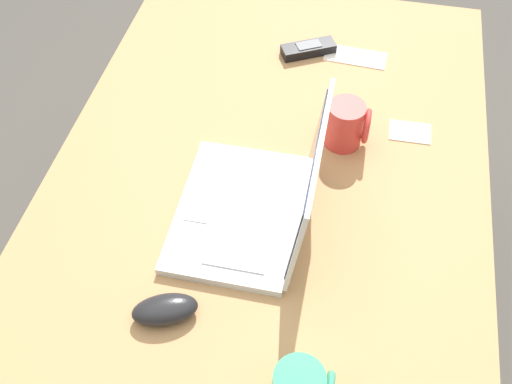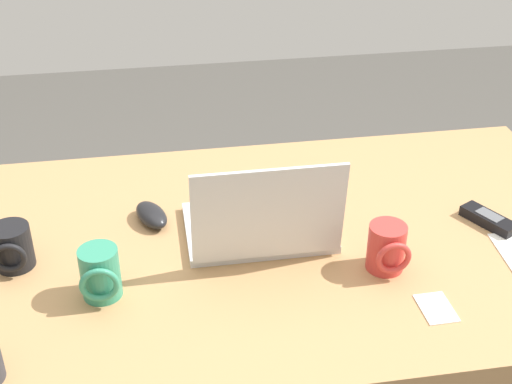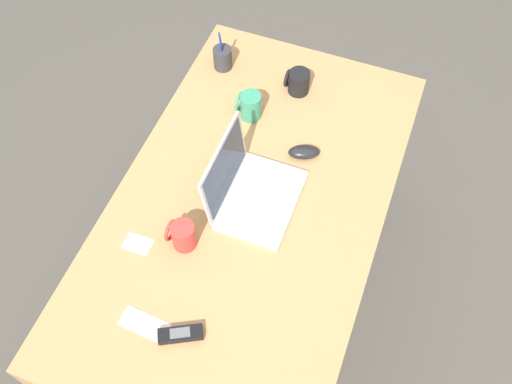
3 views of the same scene
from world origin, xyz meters
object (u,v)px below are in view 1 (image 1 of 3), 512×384
at_px(laptop, 259,204).
at_px(computer_mouse, 165,310).
at_px(cordless_phone, 308,49).
at_px(coffee_mug_white, 347,125).

relative_size(laptop, computer_mouse, 2.86).
relative_size(laptop, cordless_phone, 2.35).
height_order(computer_mouse, cordless_phone, computer_mouse).
bearing_deg(cordless_phone, computer_mouse, -9.98).
bearing_deg(laptop, computer_mouse, -26.35).
distance_m(laptop, computer_mouse, 0.26).
xyz_separation_m(computer_mouse, coffee_mug_white, (-0.47, 0.25, 0.03)).
relative_size(computer_mouse, cordless_phone, 0.82).
height_order(laptop, coffee_mug_white, laptop).
bearing_deg(computer_mouse, laptop, 131.57).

